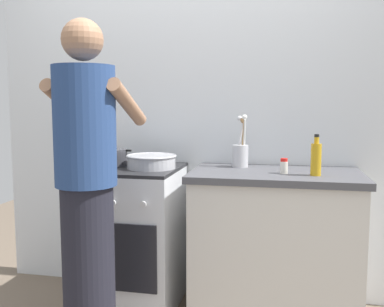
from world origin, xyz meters
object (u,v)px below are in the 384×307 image
object	(u,v)px
stove_range	(132,236)
mixing_bowl	(151,161)
utensil_crock	(241,153)
spice_bottle	(284,166)
pot	(112,158)
oil_bottle	(316,158)
person	(87,193)

from	to	relation	value
stove_range	mixing_bowl	xyz separation A→B (m)	(0.14, -0.02, 0.50)
stove_range	utensil_crock	xyz separation A→B (m)	(0.68, 0.16, 0.54)
spice_bottle	pot	bearing A→B (deg)	175.25
stove_range	oil_bottle	xyz separation A→B (m)	(1.12, -0.09, 0.55)
stove_range	pot	world-z (taller)	pot
stove_range	person	world-z (taller)	person
oil_bottle	spice_bottle	bearing A→B (deg)	167.38
pot	person	bearing A→B (deg)	-78.33
stove_range	mixing_bowl	distance (m)	0.52
person	utensil_crock	bearing A→B (deg)	49.08
stove_range	spice_bottle	bearing A→B (deg)	-3.20
pot	spice_bottle	bearing A→B (deg)	-4.75
stove_range	utensil_crock	size ratio (longest dim) A/B	2.71
mixing_bowl	spice_bottle	xyz separation A→B (m)	(0.81, -0.04, -0.00)
pot	person	xyz separation A→B (m)	(0.14, -0.66, -0.09)
stove_range	spice_bottle	size ratio (longest dim) A/B	10.25
mixing_bowl	pot	bearing A→B (deg)	169.24
mixing_bowl	person	xyz separation A→B (m)	(-0.14, -0.61, -0.09)
spice_bottle	oil_bottle	bearing A→B (deg)	-12.62
mixing_bowl	utensil_crock	size ratio (longest dim) A/B	0.94
oil_bottle	mixing_bowl	bearing A→B (deg)	175.57
pot	oil_bottle	size ratio (longest dim) A/B	1.12
mixing_bowl	utensil_crock	world-z (taller)	utensil_crock
mixing_bowl	oil_bottle	bearing A→B (deg)	-4.43
utensil_crock	spice_bottle	size ratio (longest dim) A/B	3.78
pot	mixing_bowl	distance (m)	0.29
mixing_bowl	stove_range	bearing A→B (deg)	173.52
person	spice_bottle	bearing A→B (deg)	31.16
utensil_crock	person	world-z (taller)	person
pot	person	distance (m)	0.68
utensil_crock	spice_bottle	xyz separation A→B (m)	(0.27, -0.21, -0.05)
mixing_bowl	spice_bottle	size ratio (longest dim) A/B	3.56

